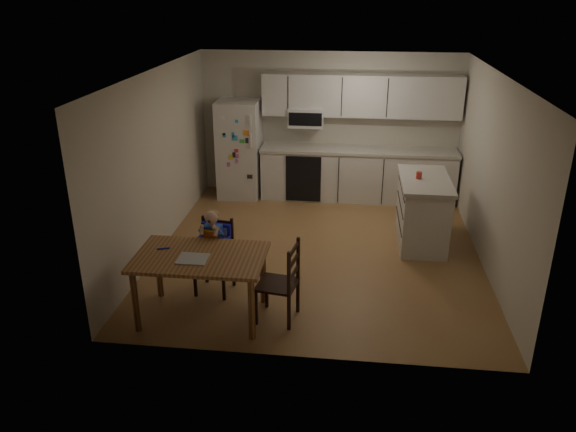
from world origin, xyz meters
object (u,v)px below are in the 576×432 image
(kitchen_island, at_px, (422,211))
(dining_table, at_px, (200,264))
(chair_side, at_px, (285,277))
(red_cup, at_px, (419,175))
(chair_booster, at_px, (214,242))
(refrigerator, at_px, (239,149))

(kitchen_island, bearing_deg, dining_table, -138.84)
(dining_table, height_order, chair_side, chair_side)
(red_cup, height_order, dining_table, red_cup)
(kitchen_island, relative_size, chair_booster, 1.24)
(refrigerator, distance_m, red_cup, 3.38)
(red_cup, distance_m, dining_table, 3.49)
(refrigerator, xyz_separation_m, chair_side, (1.30, -3.97, -0.31))
(kitchen_island, distance_m, chair_booster, 3.17)
(kitchen_island, xyz_separation_m, chair_booster, (-2.66, -1.72, 0.15))
(red_cup, distance_m, chair_side, 2.85)
(refrigerator, relative_size, chair_side, 1.79)
(refrigerator, distance_m, kitchen_island, 3.47)
(refrigerator, relative_size, kitchen_island, 1.27)
(kitchen_island, relative_size, red_cup, 13.16)
(red_cup, bearing_deg, kitchen_island, 1.03)
(dining_table, distance_m, chair_side, 0.95)
(refrigerator, height_order, red_cup, refrigerator)
(dining_table, bearing_deg, refrigerator, 95.12)
(red_cup, distance_m, chair_booster, 3.11)
(kitchen_island, bearing_deg, chair_side, -126.86)
(refrigerator, xyz_separation_m, dining_table, (0.36, -4.00, -0.18))
(refrigerator, height_order, chair_side, refrigerator)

